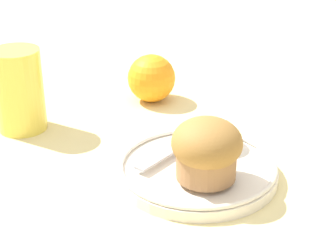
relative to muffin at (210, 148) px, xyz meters
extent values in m
plane|color=beige|center=(0.00, 0.04, -0.06)|extent=(3.00, 3.00, 0.00)
cylinder|color=silver|center=(0.01, 0.03, -0.05)|extent=(0.20, 0.20, 0.01)
torus|color=silver|center=(0.01, 0.03, -0.04)|extent=(0.19, 0.19, 0.01)
cylinder|color=#9E7047|center=(0.00, 0.00, -0.02)|extent=(0.07, 0.07, 0.04)
ellipsoid|color=olive|center=(0.00, 0.00, 0.01)|extent=(0.08, 0.08, 0.06)
cylinder|color=silver|center=(0.06, 0.06, -0.03)|extent=(0.05, 0.05, 0.02)
cylinder|color=white|center=(0.06, 0.06, -0.02)|extent=(0.05, 0.05, 0.00)
sphere|color=#B7192D|center=(0.02, 0.06, -0.03)|extent=(0.01, 0.01, 0.01)
sphere|color=#B7192D|center=(0.03, 0.06, -0.03)|extent=(0.01, 0.01, 0.01)
cube|color=#B7B7BC|center=(0.02, 0.08, -0.03)|extent=(0.17, 0.07, 0.00)
sphere|color=orange|center=(0.08, 0.26, -0.02)|extent=(0.08, 0.08, 0.08)
cylinder|color=#EAD14C|center=(-0.13, 0.28, 0.00)|extent=(0.07, 0.07, 0.12)
camera|label=1|loc=(-0.34, -0.45, 0.30)|focal=60.00mm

